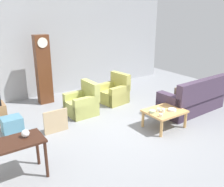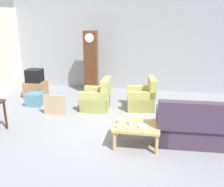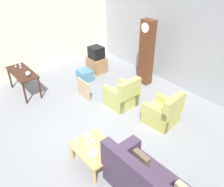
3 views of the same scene
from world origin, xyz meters
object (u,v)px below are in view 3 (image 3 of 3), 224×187
Objects in this scene: armchair_olive_far at (163,113)px; tv_stand_cabinet at (97,64)px; tv_crt at (96,52)px; cup_blue_rimmed at (92,141)px; wine_glass_mid at (20,64)px; coffee_table_wood at (95,150)px; storage_box_blue at (85,75)px; framed_picture_leaning at (84,89)px; armchair_olive_near at (122,96)px; cup_white_porcelain at (89,144)px; wine_glass_tall at (15,63)px; cup_cream_tall at (76,141)px; glass_dome_cloche at (28,74)px; console_table_dark at (23,75)px; bowl_shallow_green at (87,136)px; grandfather_clock at (146,53)px; bowl_white_stacked at (93,153)px.

armchair_olive_far is 3.59m from tv_stand_cabinet.
tv_stand_cabinet is 1.42× the size of tv_crt.
wine_glass_mid reaches higher than cup_blue_rimmed.
coffee_table_wood is 3.77m from storage_box_blue.
coffee_table_wood is at bearing -36.82° from tv_crt.
framed_picture_leaning is (-2.36, -0.90, -0.02)m from armchair_olive_far.
armchair_olive_near is at bearing -0.11° from storage_box_blue.
tv_crt reaches higher than cup_blue_rimmed.
armchair_olive_far is at bearing -7.57° from tv_crt.
cup_white_porcelain is 4.13m from wine_glass_tall.
cup_white_porcelain is at bearing -38.43° from tv_stand_cabinet.
wine_glass_tall is (-0.67, -2.67, 0.13)m from tv_crt.
cup_white_porcelain is at bearing -2.12° from wine_glass_mid.
cup_blue_rimmed is at bearing 54.66° from cup_cream_tall.
armchair_olive_far is 6.57× the size of glass_dome_cloche.
armchair_olive_near is 1.00× the size of armchair_olive_far.
console_table_dark is 7.67× the size of wine_glass_mid.
tv_stand_cabinet is at bearing 172.43° from armchair_olive_far.
coffee_table_wood is at bearing -9.41° from bowl_shallow_green.
coffee_table_wood is 11.01× the size of cup_blue_rimmed.
wine_glass_tall is at bearing -178.84° from console_table_dark.
wine_glass_tall is (-0.47, -0.01, 0.23)m from console_table_dark.
storage_box_blue is 5.44× the size of cup_cream_tall.
cup_white_porcelain is (3.44, -2.73, -0.23)m from tv_crt.
cup_blue_rimmed reaches higher than tv_stand_cabinet.
grandfather_clock is 23.89× the size of cup_white_porcelain.
console_table_dark is 2.17× the size of framed_picture_leaning.
coffee_table_wood is (1.30, -1.92, 0.09)m from armchair_olive_near.
storage_box_blue is 3.71m from cup_white_porcelain.
bowl_shallow_green is 3.73m from wine_glass_mid.
console_table_dark reaches higher than cup_cream_tall.
console_table_dark is (-2.47, -1.91, 0.33)m from armchair_olive_near.
framed_picture_leaning is 2.53m from cup_blue_rimmed.
cup_white_porcelain is (3.12, -1.98, 0.32)m from storage_box_blue.
console_table_dark is at bearing 179.89° from coffee_table_wood.
bowl_white_stacked is at bearing 10.93° from cup_cream_tall.
wine_glass_tall is (-3.88, -0.06, 0.37)m from bowl_shallow_green.
wine_glass_tall is at bearing -117.41° from storage_box_blue.
armchair_olive_far is 2.33m from bowl_white_stacked.
glass_dome_cloche is 0.88× the size of bowl_shallow_green.
wine_glass_tall is (-3.88, 0.22, 0.37)m from cup_cream_tall.
grandfather_clock is 10.73× the size of bowl_white_stacked.
wine_glass_tall is (-4.24, -2.20, 0.56)m from armchair_olive_far.
coffee_table_wood is 0.74× the size of console_table_dark.
wine_glass_mid reaches higher than tv_stand_cabinet.
tv_crt is (-3.56, 0.47, 0.43)m from armchair_olive_far.
wine_glass_tall is 0.19m from wine_glass_mid.
framed_picture_leaning is (1.20, -1.38, 0.02)m from tv_stand_cabinet.
armchair_olive_far reaches higher than bowl_white_stacked.
bowl_white_stacked is at bearing -21.03° from bowl_shallow_green.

